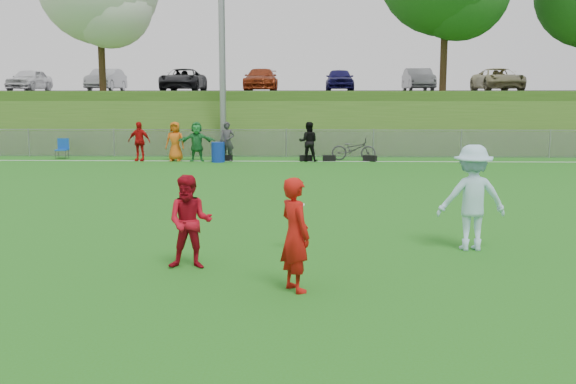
{
  "coord_description": "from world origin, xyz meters",
  "views": [
    {
      "loc": [
        0.97,
        -9.48,
        2.77
      ],
      "look_at": [
        0.67,
        0.5,
        1.28
      ],
      "focal_mm": 40.0,
      "sensor_mm": 36.0,
      "label": 1
    }
  ],
  "objects_px": {
    "player_red_center": "(190,222)",
    "player_blue": "(472,198)",
    "player_red_left": "(295,235)",
    "recycling_bin": "(218,152)",
    "bicycle": "(354,149)",
    "frisbee": "(297,205)"
  },
  "relations": [
    {
      "from": "bicycle",
      "to": "player_blue",
      "type": "bearing_deg",
      "value": -169.01
    },
    {
      "from": "player_red_left",
      "to": "frisbee",
      "type": "bearing_deg",
      "value": -31.83
    },
    {
      "from": "player_red_left",
      "to": "player_red_center",
      "type": "bearing_deg",
      "value": 23.81
    },
    {
      "from": "player_red_center",
      "to": "recycling_bin",
      "type": "height_order",
      "value": "player_red_center"
    },
    {
      "from": "player_blue",
      "to": "bicycle",
      "type": "distance_m",
      "value": 16.46
    },
    {
      "from": "bicycle",
      "to": "frisbee",
      "type": "bearing_deg",
      "value": -179.9
    },
    {
      "from": "player_red_center",
      "to": "player_blue",
      "type": "xyz_separation_m",
      "value": [
        4.87,
        1.43,
        0.19
      ]
    },
    {
      "from": "player_red_left",
      "to": "player_blue",
      "type": "height_order",
      "value": "player_blue"
    },
    {
      "from": "player_blue",
      "to": "player_red_left",
      "type": "bearing_deg",
      "value": 36.68
    },
    {
      "from": "recycling_bin",
      "to": "frisbee",
      "type": "bearing_deg",
      "value": -77.05
    },
    {
      "from": "frisbee",
      "to": "bicycle",
      "type": "height_order",
      "value": "bicycle"
    },
    {
      "from": "player_red_center",
      "to": "frisbee",
      "type": "distance_m",
      "value": 2.11
    },
    {
      "from": "player_red_left",
      "to": "recycling_bin",
      "type": "xyz_separation_m",
      "value": [
        -3.62,
        18.11,
        -0.4
      ]
    },
    {
      "from": "player_red_center",
      "to": "recycling_bin",
      "type": "relative_size",
      "value": 1.8
    },
    {
      "from": "player_red_left",
      "to": "frisbee",
      "type": "height_order",
      "value": "player_red_left"
    },
    {
      "from": "recycling_bin",
      "to": "player_blue",
      "type": "bearing_deg",
      "value": -66.42
    },
    {
      "from": "frisbee",
      "to": "bicycle",
      "type": "bearing_deg",
      "value": 82.44
    },
    {
      "from": "recycling_bin",
      "to": "bicycle",
      "type": "distance_m",
      "value": 5.89
    },
    {
      "from": "frisbee",
      "to": "bicycle",
      "type": "distance_m",
      "value": 16.77
    },
    {
      "from": "player_blue",
      "to": "frisbee",
      "type": "xyz_separation_m",
      "value": [
        -3.16,
        -0.19,
        -0.11
      ]
    },
    {
      "from": "recycling_bin",
      "to": "bicycle",
      "type": "height_order",
      "value": "bicycle"
    },
    {
      "from": "player_blue",
      "to": "recycling_bin",
      "type": "relative_size",
      "value": 2.26
    }
  ]
}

